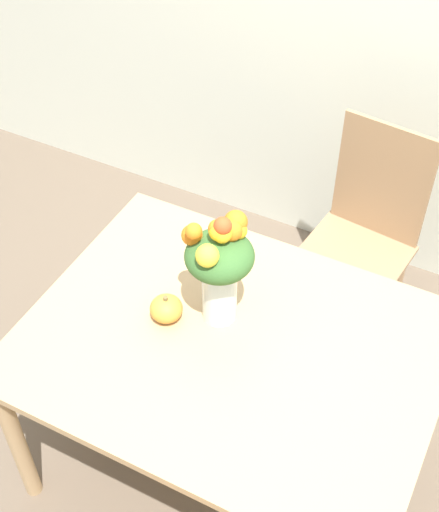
# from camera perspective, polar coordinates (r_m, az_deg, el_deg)

# --- Properties ---
(ground_plane) EXTENTS (12.00, 12.00, 0.00)m
(ground_plane) POSITION_cam_1_polar(r_m,az_deg,el_deg) (2.91, 0.76, -15.96)
(ground_plane) COLOR brown
(dining_table) EXTENTS (1.33, 1.01, 0.73)m
(dining_table) POSITION_cam_1_polar(r_m,az_deg,el_deg) (2.37, 0.90, -8.30)
(dining_table) COLOR tan
(dining_table) RESTS_ON ground_plane
(flower_vase) EXTENTS (0.23, 0.22, 0.43)m
(flower_vase) POSITION_cam_1_polar(r_m,az_deg,el_deg) (2.20, -0.01, -0.66)
(flower_vase) COLOR silver
(flower_vase) RESTS_ON dining_table
(pumpkin) EXTENTS (0.11, 0.11, 0.10)m
(pumpkin) POSITION_cam_1_polar(r_m,az_deg,el_deg) (2.34, -4.31, -4.25)
(pumpkin) COLOR gold
(pumpkin) RESTS_ON dining_table
(dining_chair_near_window) EXTENTS (0.47, 0.47, 0.99)m
(dining_chair_near_window) POSITION_cam_1_polar(r_m,az_deg,el_deg) (3.03, 11.33, 1.48)
(dining_chair_near_window) COLOR #9E7A56
(dining_chair_near_window) RESTS_ON ground_plane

